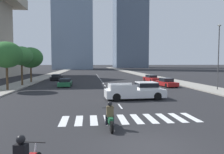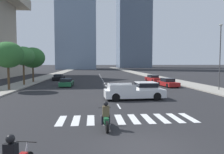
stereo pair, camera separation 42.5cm
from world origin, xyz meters
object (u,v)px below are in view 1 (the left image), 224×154
at_px(sedan_red_2, 152,79).
at_px(sedan_red_3, 167,83).
at_px(sedan_green_0, 65,83).
at_px(pickup_truck, 138,91).
at_px(street_tree_third, 31,58).
at_px(street_tree_second, 21,56).
at_px(street_tree_nearest, 6,55).
at_px(motorcycle_lead, 110,118).
at_px(street_lamp_east, 219,52).
at_px(sedan_black_1, 56,77).

bearing_deg(sedan_red_2, sedan_red_3, -6.84).
bearing_deg(sedan_green_0, pickup_truck, -145.99).
height_order(sedan_red_2, street_tree_third, street_tree_third).
height_order(sedan_red_3, street_tree_second, street_tree_second).
xyz_separation_m(sedan_green_0, street_tree_nearest, (-6.69, -4.58, 4.00)).
distance_m(motorcycle_lead, sedan_green_0, 21.87).
bearing_deg(motorcycle_lead, street_tree_nearest, 31.98).
height_order(motorcycle_lead, street_lamp_east, street_lamp_east).
xyz_separation_m(sedan_red_2, street_tree_second, (-22.03, -4.95, 4.01)).
relative_size(motorcycle_lead, sedan_green_0, 0.51).
bearing_deg(street_lamp_east, sedan_green_0, 160.02).
relative_size(sedan_black_1, street_tree_third, 0.73).
xyz_separation_m(sedan_green_0, sedan_black_1, (-3.06, 12.14, 0.02)).
xyz_separation_m(motorcycle_lead, pickup_truck, (3.64, 8.97, 0.23)).
distance_m(pickup_truck, street_tree_third, 24.51).
xyz_separation_m(street_lamp_east, street_tree_third, (-26.54, 13.90, -0.39)).
bearing_deg(street_tree_nearest, street_lamp_east, -5.69).
relative_size(motorcycle_lead, pickup_truck, 0.37).
bearing_deg(sedan_red_2, sedan_black_1, -112.84).
bearing_deg(sedan_red_3, street_tree_second, -104.22).
xyz_separation_m(sedan_black_1, street_tree_nearest, (-3.63, -16.71, 3.98)).
xyz_separation_m(sedan_green_0, street_tree_third, (-6.69, 6.68, 3.92)).
bearing_deg(street_tree_third, pickup_truck, -51.97).
relative_size(motorcycle_lead, street_tree_third, 0.35).
distance_m(sedan_red_3, street_lamp_east, 8.29).
distance_m(sedan_green_0, street_tree_second, 7.95).
height_order(sedan_red_2, street_tree_second, street_tree_second).
bearing_deg(street_lamp_east, sedan_red_2, 108.31).
bearing_deg(pickup_truck, sedan_red_2, 66.48).
bearing_deg(sedan_red_2, street_lamp_east, 12.69).
distance_m(sedan_red_2, street_lamp_east, 15.00).
xyz_separation_m(sedan_red_2, street_lamp_east, (4.52, -13.65, 4.27)).
distance_m(sedan_black_1, street_tree_second, 11.96).
relative_size(sedan_green_0, street_tree_third, 0.69).
relative_size(sedan_red_2, street_tree_nearest, 0.81).
height_order(sedan_red_2, street_tree_nearest, street_tree_nearest).
relative_size(motorcycle_lead, street_lamp_east, 0.26).
bearing_deg(sedan_green_0, street_lamp_east, -109.58).
xyz_separation_m(street_tree_nearest, street_tree_second, (-0.00, 6.05, 0.05)).
distance_m(motorcycle_lead, pickup_truck, 9.69).
bearing_deg(sedan_black_1, sedan_green_0, -162.26).
bearing_deg(sedan_black_1, motorcycle_lead, -163.52).
bearing_deg(sedan_red_3, street_tree_nearest, -88.45).
xyz_separation_m(pickup_truck, sedan_red_2, (7.09, 18.84, -0.22)).
relative_size(motorcycle_lead, sedan_red_2, 0.44).
bearing_deg(sedan_black_1, street_lamp_east, -126.58).
bearing_deg(street_tree_third, street_tree_second, -90.00).
height_order(street_tree_nearest, street_tree_third, street_tree_third).
bearing_deg(sedan_red_3, motorcycle_lead, -33.90).
height_order(sedan_black_1, sedan_red_2, sedan_red_2).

